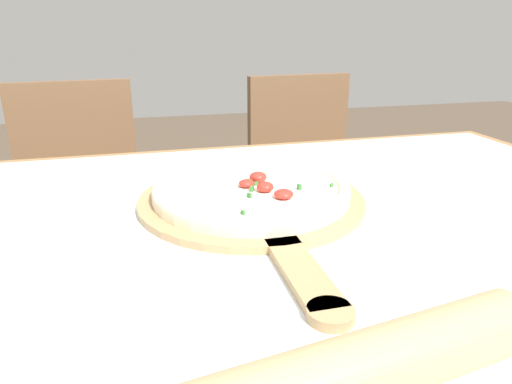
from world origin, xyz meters
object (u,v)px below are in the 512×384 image
pizza_peel (254,203)px  chair_left (82,201)px  pizza (252,189)px  chair_right (307,182)px  rolling_pin (338,378)px

pizza_peel → chair_left: (-0.37, 0.81, -0.26)m
pizza → chair_left: size_ratio=0.37×
pizza_peel → chair_right: (0.40, 0.81, -0.26)m
pizza_peel → pizza: (0.00, 0.02, 0.02)m
pizza_peel → chair_right: 0.94m
pizza_peel → chair_left: 0.93m
pizza_peel → rolling_pin: rolling_pin is taller
pizza_peel → rolling_pin: size_ratio=1.21×
chair_left → chair_right: (0.77, 0.00, 0.00)m
pizza → rolling_pin: 0.44m
pizza_peel → chair_right: chair_right is taller
pizza_peel → pizza: pizza is taller
pizza → chair_left: 0.92m
chair_left → chair_right: 0.77m
rolling_pin → chair_right: bearing=70.1°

